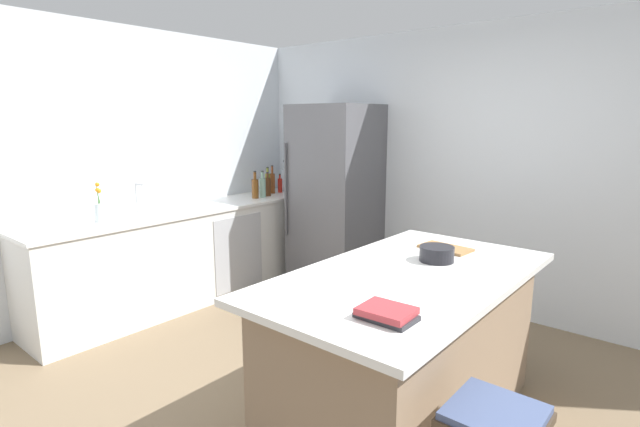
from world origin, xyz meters
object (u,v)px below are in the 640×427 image
object	(u,v)px
hot_sauce_bottle	(280,185)
syrup_bottle	(268,186)
olive_oil_bottle	(268,183)
gin_bottle	(263,187)
sink_faucet	(138,198)
cookbook_stack	(386,313)
mixing_bowl	(437,254)
cutting_board	(445,248)
refrigerator	(335,198)
whiskey_bottle	(255,188)
flower_vase	(100,210)
vinegar_bottle	(272,183)
kitchen_island	(406,347)
soda_bottle	(285,179)

from	to	relation	value
hot_sauce_bottle	syrup_bottle	xyz separation A→B (m)	(0.09, -0.28, 0.02)
olive_oil_bottle	gin_bottle	size ratio (longest dim) A/B	1.07
sink_faucet	cookbook_stack	size ratio (longest dim) A/B	1.20
hot_sauce_bottle	mixing_bowl	bearing A→B (deg)	-26.53
gin_bottle	cutting_board	world-z (taller)	gin_bottle
refrigerator	syrup_bottle	distance (m)	0.82
hot_sauce_bottle	sink_faucet	bearing A→B (deg)	-91.04
olive_oil_bottle	whiskey_bottle	size ratio (longest dim) A/B	1.05
mixing_bowl	olive_oil_bottle	bearing A→B (deg)	156.85
sink_faucet	gin_bottle	size ratio (longest dim) A/B	1.04
flower_vase	hot_sauce_bottle	distance (m)	2.13
hot_sauce_bottle	whiskey_bottle	bearing A→B (deg)	-78.85
syrup_bottle	cutting_board	world-z (taller)	syrup_bottle
whiskey_bottle	flower_vase	bearing A→B (deg)	-93.18
mixing_bowl	hot_sauce_bottle	bearing A→B (deg)	153.47
whiskey_bottle	cookbook_stack	bearing A→B (deg)	-32.55
gin_bottle	cutting_board	bearing A→B (deg)	-15.19
gin_bottle	vinegar_bottle	bearing A→B (deg)	114.39
hot_sauce_bottle	whiskey_bottle	size ratio (longest dim) A/B	0.73
syrup_bottle	mixing_bowl	world-z (taller)	syrup_bottle
kitchen_island	cutting_board	xyz separation A→B (m)	(-0.06, 0.60, 0.46)
flower_vase	soda_bottle	world-z (taller)	soda_bottle
flower_vase	syrup_bottle	size ratio (longest dim) A/B	1.24
soda_bottle	syrup_bottle	xyz separation A→B (m)	(0.11, -0.38, -0.04)
olive_oil_bottle	cookbook_stack	xyz separation A→B (m)	(2.91, -2.08, -0.11)
hot_sauce_bottle	vinegar_bottle	world-z (taller)	vinegar_bottle
flower_vase	cutting_board	distance (m)	2.81
whiskey_bottle	soda_bottle	bearing A→B (deg)	101.52
hot_sauce_bottle	olive_oil_bottle	size ratio (longest dim) A/B	0.70
kitchen_island	sink_faucet	world-z (taller)	sink_faucet
kitchen_island	flower_vase	xyz separation A→B (m)	(-2.65, -0.49, 0.56)
kitchen_island	cookbook_stack	size ratio (longest dim) A/B	7.62
flower_vase	soda_bottle	distance (m)	2.24
kitchen_island	syrup_bottle	distance (m)	2.96
syrup_bottle	gin_bottle	xyz separation A→B (m)	(0.01, -0.09, 0.01)
gin_bottle	whiskey_bottle	distance (m)	0.10
flower_vase	vinegar_bottle	bearing A→B (deg)	90.70
soda_bottle	vinegar_bottle	world-z (taller)	soda_bottle
refrigerator	whiskey_bottle	distance (m)	0.88
flower_vase	hot_sauce_bottle	xyz separation A→B (m)	(-0.00, 2.13, -0.02)
hot_sauce_bottle	cutting_board	size ratio (longest dim) A/B	0.63
refrigerator	cookbook_stack	world-z (taller)	refrigerator
kitchen_island	sink_faucet	distance (m)	2.75
refrigerator	cookbook_stack	bearing A→B (deg)	-47.46
gin_bottle	cutting_board	size ratio (longest dim) A/B	0.84
hot_sauce_bottle	cutting_board	xyz separation A→B (m)	(2.59, -1.05, -0.08)
kitchen_island	gin_bottle	xyz separation A→B (m)	(-2.55, 1.27, 0.57)
refrigerator	olive_oil_bottle	bearing A→B (deg)	-171.82
cookbook_stack	cutting_board	world-z (taller)	cookbook_stack
olive_oil_bottle	gin_bottle	distance (m)	0.22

